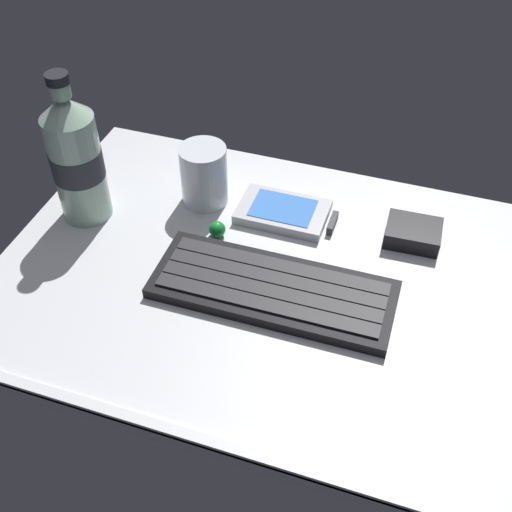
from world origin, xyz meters
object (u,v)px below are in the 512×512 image
Objects in this scene: keyboard at (273,289)px; charger_block at (413,233)px; trackball_mouse at (217,229)px; water_bottle at (76,158)px; juice_cup at (204,177)px; handheld_device at (287,213)px.

charger_block is at bearing 45.75° from keyboard.
keyboard is 13.22× the size of trackball_mouse.
water_bottle is 2.97× the size of charger_block.
juice_cup is at bearing 135.36° from keyboard.
water_bottle is at bearing -176.30° from trackball_mouse.
trackball_mouse is (-9.99, 7.56, 0.29)cm from keyboard.
water_bottle is at bearing 167.36° from keyboard.
juice_cup is at bearing 179.88° from handheld_device.
juice_cup is at bearing -178.64° from charger_block.
water_bottle is at bearing -163.56° from handheld_device.
trackball_mouse reaches higher than keyboard.
juice_cup reaches higher than keyboard.
water_bottle is at bearing -151.37° from juice_cup.
keyboard is 20.61cm from charger_block.
handheld_device is at bearing -0.12° from juice_cup.
juice_cup is 3.86× the size of trackball_mouse.
trackball_mouse is (-24.38, -7.20, -0.10)cm from charger_block.
water_bottle is 44.29cm from charger_block.
juice_cup is 16.89cm from water_bottle.
water_bottle is 9.45× the size of trackball_mouse.
trackball_mouse is at bearing -163.54° from charger_block.
handheld_device is at bearing 40.31° from trackball_mouse.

